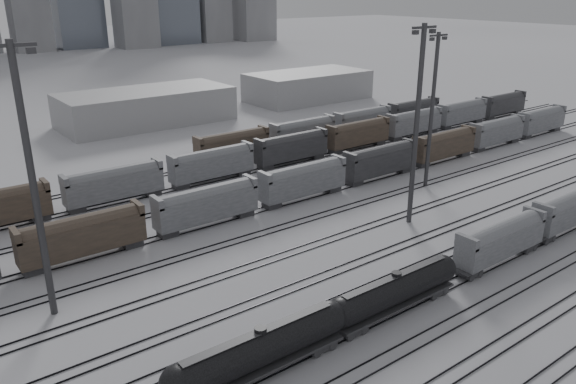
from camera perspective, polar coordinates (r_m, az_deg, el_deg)
ground at (r=62.30m, az=14.42°, el=-10.67°), size 900.00×900.00×0.00m
tracks at (r=72.82m, az=3.71°, el=-5.23°), size 220.00×71.50×0.16m
tank_car_a at (r=49.00m, az=-2.78°, el=-15.65°), size 18.30×3.05×4.52m
tank_car_b at (r=58.34m, az=10.85°, el=-9.77°), size 17.53×2.92×4.33m
hopper_car_a at (r=71.36m, az=20.82°, el=-4.44°), size 14.27×2.83×5.10m
hopper_car_b at (r=84.44m, az=26.67°, el=-1.48°), size 14.52×2.88×5.19m
light_mast_b at (r=57.34m, az=-24.54°, el=1.14°), size 4.33×0.69×27.07m
light_mast_c at (r=76.77m, az=12.95°, el=6.91°), size 4.32×0.69×26.99m
light_mast_d at (r=92.80m, az=14.44°, el=8.28°), size 3.96×0.63×24.78m
bg_string_near at (r=86.86m, az=1.54°, el=1.04°), size 151.00×3.00×5.60m
bg_string_mid at (r=104.77m, az=0.36°, el=4.41°), size 151.00×3.00×5.60m
bg_string_far at (r=121.54m, az=4.66°, el=6.57°), size 66.00×3.00×5.60m
warehouse_mid at (r=140.44m, az=-14.19°, el=8.38°), size 40.00×18.00×8.00m
warehouse_right at (r=166.00m, az=2.05°, el=10.72°), size 35.00×18.00×8.00m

